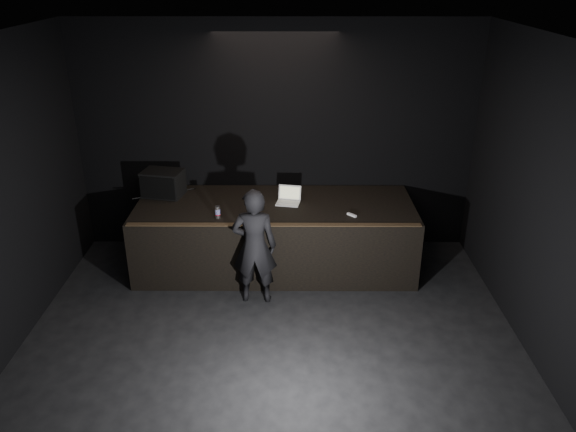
# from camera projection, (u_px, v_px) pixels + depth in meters

# --- Properties ---
(ground) EXTENTS (7.00, 7.00, 0.00)m
(ground) POSITION_uv_depth(u_px,v_px,m) (269.00, 389.00, 6.01)
(ground) COLOR black
(ground) RESTS_ON ground
(room_walls) EXTENTS (6.10, 7.10, 3.52)m
(room_walls) POSITION_uv_depth(u_px,v_px,m) (266.00, 218.00, 5.18)
(room_walls) COLOR black
(room_walls) RESTS_ON ground
(stage_riser) EXTENTS (4.00, 1.50, 1.00)m
(stage_riser) POSITION_uv_depth(u_px,v_px,m) (275.00, 235.00, 8.29)
(stage_riser) COLOR black
(stage_riser) RESTS_ON ground
(riser_lip) EXTENTS (3.92, 0.10, 0.01)m
(riser_lip) POSITION_uv_depth(u_px,v_px,m) (274.00, 225.00, 7.44)
(riser_lip) COLOR brown
(riser_lip) RESTS_ON stage_riser
(stage_monitor) EXTENTS (0.64, 0.52, 0.38)m
(stage_monitor) POSITION_uv_depth(u_px,v_px,m) (163.00, 183.00, 8.32)
(stage_monitor) COLOR black
(stage_monitor) RESTS_ON stage_riser
(cable) EXTENTS (0.87, 0.44, 0.02)m
(cable) POSITION_uv_depth(u_px,v_px,m) (164.00, 193.00, 8.43)
(cable) COLOR black
(cable) RESTS_ON stage_riser
(laptop) EXTENTS (0.38, 0.35, 0.23)m
(laptop) POSITION_uv_depth(u_px,v_px,m) (289.00, 198.00, 8.13)
(laptop) COLOR silver
(laptop) RESTS_ON stage_riser
(beer_can) EXTENTS (0.07, 0.07, 0.17)m
(beer_can) POSITION_uv_depth(u_px,v_px,m) (218.00, 212.00, 7.62)
(beer_can) COLOR silver
(beer_can) RESTS_ON stage_riser
(plastic_cup) EXTENTS (0.08, 0.08, 0.10)m
(plastic_cup) POSITION_uv_depth(u_px,v_px,m) (285.00, 191.00, 8.43)
(plastic_cup) COLOR white
(plastic_cup) RESTS_ON stage_riser
(wii_remote) EXTENTS (0.13, 0.13, 0.03)m
(wii_remote) POSITION_uv_depth(u_px,v_px,m) (352.00, 215.00, 7.70)
(wii_remote) COLOR white
(wii_remote) RESTS_ON stage_riser
(person) EXTENTS (0.59, 0.39, 1.61)m
(person) POSITION_uv_depth(u_px,v_px,m) (254.00, 246.00, 7.30)
(person) COLOR black
(person) RESTS_ON ground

